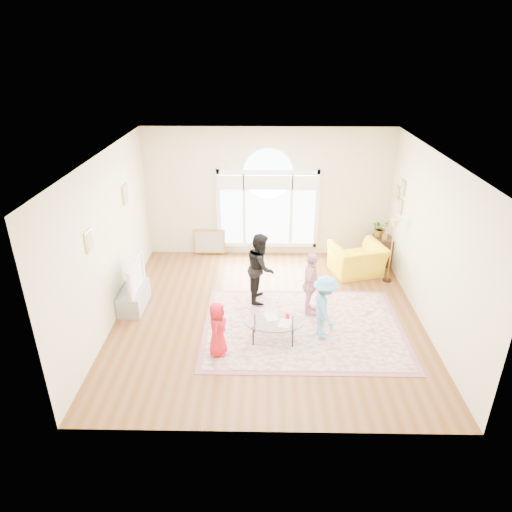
{
  "coord_description": "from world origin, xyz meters",
  "views": [
    {
      "loc": [
        -0.1,
        -7.74,
        4.99
      ],
      "look_at": [
        -0.24,
        0.3,
        1.18
      ],
      "focal_mm": 32.0,
      "sensor_mm": 36.0,
      "label": 1
    }
  ],
  "objects_px": {
    "tv_console": "(134,298)",
    "armchair": "(357,260)",
    "area_rug": "(303,327)",
    "television": "(131,275)",
    "coffee_table": "(273,322)"
  },
  "relations": [
    {
      "from": "area_rug",
      "to": "tv_console",
      "type": "height_order",
      "value": "tv_console"
    },
    {
      "from": "area_rug",
      "to": "coffee_table",
      "type": "relative_size",
      "value": 3.15
    },
    {
      "from": "tv_console",
      "to": "armchair",
      "type": "height_order",
      "value": "armchair"
    },
    {
      "from": "area_rug",
      "to": "coffee_table",
      "type": "xyz_separation_m",
      "value": [
        -0.58,
        -0.41,
        0.39
      ]
    },
    {
      "from": "area_rug",
      "to": "television",
      "type": "height_order",
      "value": "television"
    },
    {
      "from": "coffee_table",
      "to": "armchair",
      "type": "bearing_deg",
      "value": 56.16
    },
    {
      "from": "coffee_table",
      "to": "tv_console",
      "type": "bearing_deg",
      "value": 161.38
    },
    {
      "from": "tv_console",
      "to": "coffee_table",
      "type": "height_order",
      "value": "coffee_table"
    },
    {
      "from": "armchair",
      "to": "area_rug",
      "type": "bearing_deg",
      "value": 42.16
    },
    {
      "from": "coffee_table",
      "to": "armchair",
      "type": "distance_m",
      "value": 3.34
    },
    {
      "from": "area_rug",
      "to": "tv_console",
      "type": "distance_m",
      "value": 3.51
    },
    {
      "from": "television",
      "to": "armchair",
      "type": "bearing_deg",
      "value": 17.87
    },
    {
      "from": "area_rug",
      "to": "television",
      "type": "bearing_deg",
      "value": 168.24
    },
    {
      "from": "television",
      "to": "coffee_table",
      "type": "xyz_separation_m",
      "value": [
        2.84,
        -1.12,
        -0.33
      ]
    },
    {
      "from": "television",
      "to": "coffee_table",
      "type": "bearing_deg",
      "value": -21.54
    }
  ]
}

